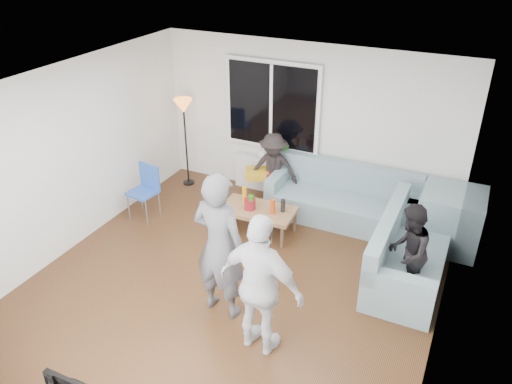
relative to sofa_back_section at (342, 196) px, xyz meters
The scene contains 29 objects.
floor 2.44m from the sofa_back_section, 109.16° to the right, with size 5.00×5.50×0.04m, color #56351C.
ceiling 3.25m from the sofa_back_section, 109.16° to the right, with size 5.00×5.50×0.04m, color white.
wall_back 1.28m from the sofa_back_section, 147.63° to the left, with size 5.00×0.04×2.60m, color silver.
wall_front 5.18m from the sofa_back_section, 98.90° to the right, with size 5.00×0.04×2.60m, color silver.
wall_left 4.11m from the sofa_back_section, 145.55° to the right, with size 0.04×5.50×2.60m, color silver.
wall_right 2.99m from the sofa_back_section, 52.67° to the right, with size 0.04×5.50×2.60m, color silver.
window_frame 1.84m from the sofa_back_section, 163.17° to the left, with size 1.62×0.06×1.47m, color white.
window_glass 1.83m from the sofa_back_section, 164.70° to the left, with size 1.50×0.02×1.35m, color black.
window_mullion 1.83m from the sofa_back_section, 165.08° to the left, with size 0.05×0.03×1.35m, color white.
radiator 1.44m from the sofa_back_section, 164.70° to the left, with size 1.30×0.12×0.62m, color silver.
potted_plant 1.24m from the sofa_back_section, 162.87° to the left, with size 0.18×0.15×0.34m, color #326628.
vase 1.58m from the sofa_back_section, 166.97° to the left, with size 0.18×0.18×0.18m, color white.
sofa_back_section is the anchor object (origin of this frame).
sofa_right_section 1.58m from the sofa_back_section, 38.65° to the right, with size 0.85×2.00×0.85m, color gray, non-canonical shape.
sofa_corner 1.59m from the sofa_back_section, ahead, with size 0.85×0.85×0.85m, color gray.
cushion_yellow 1.45m from the sofa_back_section, behind, with size 0.38×0.32×0.14m, color gold.
cushion_red 1.25m from the sofa_back_section, behind, with size 0.36×0.30×0.13m, color maroon.
coffee_table 1.37m from the sofa_back_section, 139.68° to the right, with size 1.10×0.60×0.40m, color #9E774C.
pitcher 1.47m from the sofa_back_section, 140.63° to the right, with size 0.17×0.17×0.17m, color maroon.
side_chair 3.11m from the sofa_back_section, 155.97° to the right, with size 0.40×0.40×0.86m, color #2852AE, non-canonical shape.
floor_lamp 2.86m from the sofa_back_section, behind, with size 0.32×0.32×1.56m, color orange, non-canonical shape.
player_left 2.77m from the sofa_back_section, 104.62° to the right, with size 0.67×0.44×1.85m, color #4B4B50.
player_right 3.02m from the sofa_back_section, 90.07° to the right, with size 0.98×0.41×1.68m, color silver.
spectator_right 1.88m from the sofa_back_section, 48.86° to the right, with size 0.62×0.48×1.27m, color black.
spectator_back 1.21m from the sofa_back_section, behind, with size 0.80×0.46×1.24m, color black.
bottle_a 1.52m from the sofa_back_section, 150.70° to the right, with size 0.07×0.07×0.23m, color orange.
bottle_e 1.04m from the sofa_back_section, 130.01° to the right, with size 0.07×0.07×0.20m, color black.
bottle_b 1.47m from the sofa_back_section, 139.34° to the right, with size 0.08×0.08×0.24m, color #248017.
bottle_d 1.21m from the sofa_back_section, 130.49° to the right, with size 0.07×0.07×0.23m, color #CC4812.
Camera 1 is at (2.51, -4.47, 4.20)m, focal length 35.41 mm.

